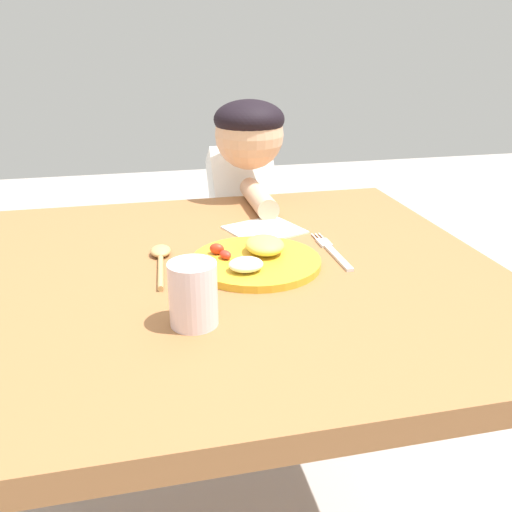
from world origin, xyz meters
TOP-DOWN VIEW (x-y plane):
  - dining_table at (0.00, 0.00)m, footprint 1.13×0.96m
  - plate at (0.10, -0.00)m, footprint 0.25×0.25m
  - fork at (0.27, 0.03)m, footprint 0.02×0.21m
  - spoon at (-0.08, 0.07)m, footprint 0.04×0.20m
  - drinking_cup at (-0.04, -0.20)m, footprint 0.07×0.07m
  - person at (0.19, 0.56)m, footprint 0.19×0.45m
  - napkin at (0.16, 0.19)m, footprint 0.19×0.18m

SIDE VIEW (x-z plane):
  - person at x=0.19m, z-range 0.10..1.11m
  - dining_table at x=0.00m, z-range 0.30..1.05m
  - napkin at x=0.16m, z-range 0.75..0.76m
  - fork at x=0.27m, z-range 0.75..0.76m
  - spoon at x=-0.08m, z-range 0.75..0.77m
  - plate at x=0.10m, z-range 0.74..0.79m
  - drinking_cup at x=-0.04m, z-range 0.75..0.85m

